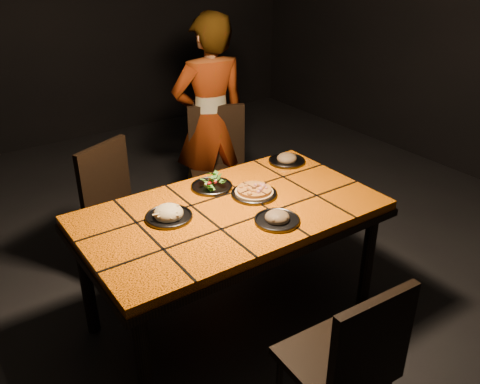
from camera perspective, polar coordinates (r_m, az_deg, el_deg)
room_shell at (r=2.45m, az=-1.16°, el=13.69°), size 6.04×7.04×3.08m
dining_table at (r=2.76m, az=-1.00°, el=-3.30°), size 1.62×0.92×0.75m
chair_near at (r=2.23m, az=12.20°, el=-17.94°), size 0.42×0.42×0.89m
chair_far_left at (r=3.34m, az=-13.43°, el=-1.35°), size 0.54×0.54×0.91m
chair_far_right at (r=3.82m, az=-2.39°, el=3.47°), size 0.56×0.56×0.94m
diner at (r=3.87m, az=-3.35°, el=7.91°), size 0.64×0.47×1.60m
plate_pizza at (r=2.85m, az=1.59°, el=-0.05°), size 0.26×0.26×0.04m
plate_pasta at (r=2.65m, az=-8.01°, el=-2.52°), size 0.25×0.25×0.08m
plate_salad at (r=2.93m, az=-3.20°, el=0.91°), size 0.24×0.24×0.07m
plate_mushroom_a at (r=2.60m, az=4.19°, el=-2.96°), size 0.23×0.23×0.08m
plate_mushroom_b at (r=3.28m, az=5.28°, el=3.69°), size 0.24×0.24×0.08m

